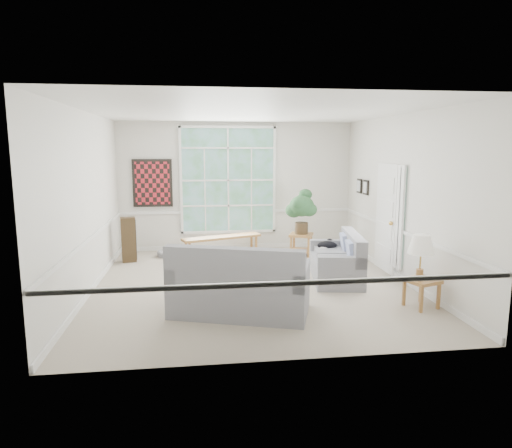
{
  "coord_description": "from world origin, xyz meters",
  "views": [
    {
      "loc": [
        -0.94,
        -7.79,
        2.38
      ],
      "look_at": [
        0.1,
        0.2,
        1.05
      ],
      "focal_mm": 32.0,
      "sensor_mm": 36.0,
      "label": 1
    }
  ],
  "objects_px": {
    "loveseat_right": "(336,257)",
    "end_table": "(301,244)",
    "coffee_table": "(225,264)",
    "loveseat_front": "(240,278)",
    "side_table": "(421,293)"
  },
  "relations": [
    {
      "from": "coffee_table",
      "to": "side_table",
      "type": "bearing_deg",
      "value": -23.6
    },
    {
      "from": "loveseat_front",
      "to": "end_table",
      "type": "xyz_separation_m",
      "value": [
        1.71,
        3.48,
        -0.28
      ]
    },
    {
      "from": "loveseat_right",
      "to": "side_table",
      "type": "height_order",
      "value": "loveseat_right"
    },
    {
      "from": "loveseat_front",
      "to": "side_table",
      "type": "relative_size",
      "value": 4.39
    },
    {
      "from": "coffee_table",
      "to": "side_table",
      "type": "height_order",
      "value": "side_table"
    },
    {
      "from": "loveseat_right",
      "to": "end_table",
      "type": "height_order",
      "value": "loveseat_right"
    },
    {
      "from": "loveseat_front",
      "to": "side_table",
      "type": "height_order",
      "value": "loveseat_front"
    },
    {
      "from": "end_table",
      "to": "side_table",
      "type": "relative_size",
      "value": 1.11
    },
    {
      "from": "side_table",
      "to": "end_table",
      "type": "bearing_deg",
      "value": 105.81
    },
    {
      "from": "loveseat_right",
      "to": "coffee_table",
      "type": "bearing_deg",
      "value": 170.62
    },
    {
      "from": "loveseat_right",
      "to": "end_table",
      "type": "bearing_deg",
      "value": 104.58
    },
    {
      "from": "coffee_table",
      "to": "loveseat_front",
      "type": "bearing_deg",
      "value": -72.19
    },
    {
      "from": "loveseat_right",
      "to": "side_table",
      "type": "distance_m",
      "value": 1.84
    },
    {
      "from": "coffee_table",
      "to": "end_table",
      "type": "bearing_deg",
      "value": 51.8
    },
    {
      "from": "end_table",
      "to": "side_table",
      "type": "xyz_separation_m",
      "value": [
        1.02,
        -3.62,
        -0.02
      ]
    }
  ]
}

